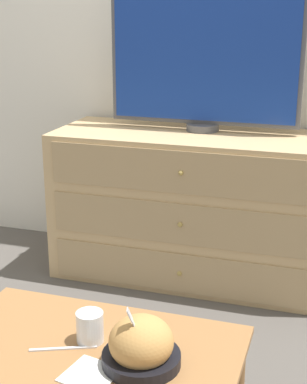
% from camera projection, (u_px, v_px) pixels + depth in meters
% --- Properties ---
extents(ground_plane, '(12.00, 12.00, 0.00)m').
position_uv_depth(ground_plane, '(193.00, 250.00, 3.43)').
color(ground_plane, '#56514C').
extents(wall_back, '(12.00, 0.05, 2.60)m').
position_uv_depth(wall_back, '(199.00, 18.00, 3.05)').
color(wall_back, white).
rests_on(wall_back, ground_plane).
extents(dresser, '(1.41, 0.57, 0.76)m').
position_uv_depth(dresser, '(194.00, 206.00, 3.01)').
color(dresser, tan).
rests_on(dresser, ground_plane).
extents(tv, '(0.95, 0.16, 0.66)m').
position_uv_depth(tv, '(204.00, 62.00, 2.86)').
color(tv, '#515156').
rests_on(tv, dresser).
extents(coffee_table, '(0.87, 0.49, 0.42)m').
position_uv_depth(coffee_table, '(93.00, 365.00, 1.73)').
color(coffee_table, '#9E6B3D').
rests_on(coffee_table, ground_plane).
extents(takeout_bowl, '(0.22, 0.22, 0.19)m').
position_uv_depth(takeout_bowl, '(141.00, 346.00, 1.60)').
color(takeout_bowl, black).
rests_on(takeout_bowl, coffee_table).
extents(drink_cup, '(0.08, 0.08, 0.09)m').
position_uv_depth(drink_cup, '(90.00, 329.00, 1.72)').
color(drink_cup, beige).
rests_on(drink_cup, coffee_table).
extents(napkin, '(0.16, 0.16, 0.00)m').
position_uv_depth(napkin, '(91.00, 374.00, 1.57)').
color(napkin, white).
rests_on(napkin, coffee_table).
extents(knife, '(0.18, 0.09, 0.01)m').
position_uv_depth(knife, '(63.00, 348.00, 1.69)').
color(knife, silver).
rests_on(knife, coffee_table).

